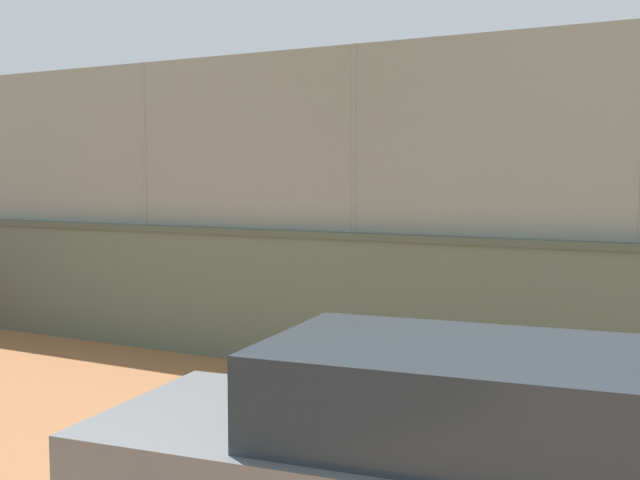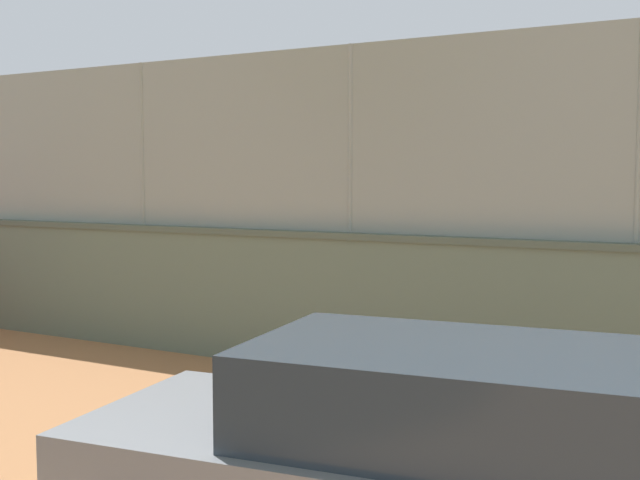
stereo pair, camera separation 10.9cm
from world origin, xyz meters
name	(u,v)px [view 1 (the left image)]	position (x,y,z in m)	size (l,w,h in m)	color
ground_plane	(482,260)	(0.00, 0.00, 0.00)	(260.00, 260.00, 0.00)	#A36B42
perimeter_wall	(148,285)	(0.67, 13.67, 0.89)	(27.16, 1.04, 1.77)	slate
fence_panel_on_wall	(145,144)	(0.67, 13.67, 2.92)	(26.68, 0.65, 2.31)	gray
player_crossing_court	(482,235)	(-0.44, 1.48, 0.86)	(0.73, 1.15, 1.48)	#591919
player_foreground_swinging	(296,241)	(3.04, 5.58, 0.85)	(0.81, 0.67, 1.47)	black
sports_ball	(492,268)	(-1.08, 2.60, 0.09)	(0.19, 0.19, 0.19)	white
parked_car_grey	(443,464)	(-5.50, 18.04, 0.78)	(4.39, 2.32, 1.49)	slate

